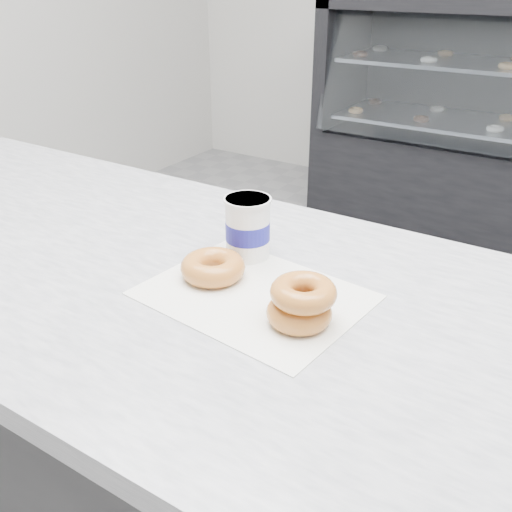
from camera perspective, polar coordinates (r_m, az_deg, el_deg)
The scene contains 6 objects.
ground at distance 1.90m, azimuth 12.57°, elevation -20.24°, with size 5.00×5.00×0.00m, color gray.
counter at distance 1.19m, azimuth 3.36°, elevation -23.98°, with size 3.06×0.76×0.90m.
wax_paper at distance 0.92m, azimuth -0.22°, elevation -3.92°, with size 0.34×0.26×0.00m, color white.
donut_single at distance 0.96m, azimuth -4.33°, elevation -1.11°, with size 0.11×0.11×0.04m, color gold.
donut_stack at distance 0.84m, azimuth 4.55°, elevation -4.66°, with size 0.12×0.12×0.07m.
coffee_cup at distance 1.02m, azimuth -0.84°, elevation 2.90°, with size 0.10×0.10×0.11m.
Camera 1 is at (0.35, -1.26, 1.37)m, focal length 40.00 mm.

